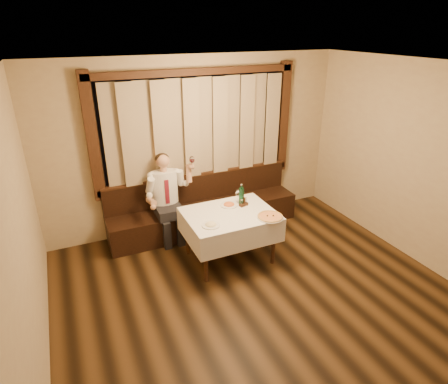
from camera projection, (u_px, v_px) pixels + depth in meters
name	position (u px, v px, depth m)	size (l,w,h in m)	color
room	(256.00, 183.00, 4.38)	(5.01, 6.01, 2.81)	black
banquette	(204.00, 211.00, 6.33)	(3.20, 0.61, 0.94)	black
dining_table	(230.00, 220.00, 5.34)	(1.27, 0.97, 0.76)	black
pizza	(270.00, 217.00, 5.16)	(0.37, 0.37, 0.04)	white
pasta_red	(229.00, 203.00, 5.49)	(0.26, 0.26, 0.09)	white
pasta_cream	(211.00, 223.00, 4.95)	(0.24, 0.24, 0.08)	white
green_bottle	(241.00, 197.00, 5.45)	(0.07, 0.07, 0.34)	#0F4725
table_wine_glass	(238.00, 194.00, 5.53)	(0.08, 0.08, 0.20)	white
cruet_caddy	(244.00, 203.00, 5.48)	(0.14, 0.09, 0.14)	black
seated_man	(167.00, 192.00, 5.80)	(0.78, 0.58, 1.42)	black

